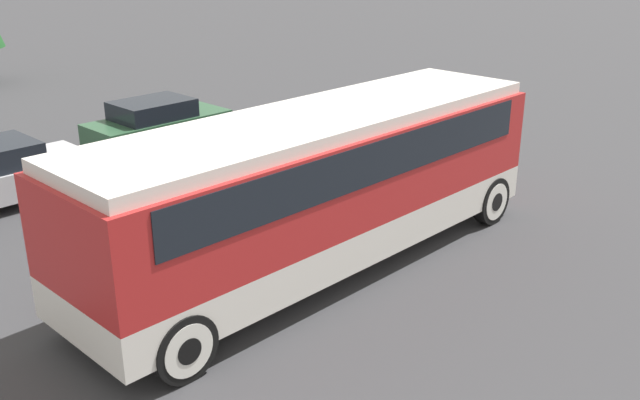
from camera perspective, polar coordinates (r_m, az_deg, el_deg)
name	(u,v)px	position (r m, az deg, el deg)	size (l,w,h in m)	color
ground_plane	(320,266)	(13.48, 0.00, -5.28)	(120.00, 120.00, 0.00)	#38383A
tour_bus	(324,175)	(12.86, 0.30, 1.98)	(9.80, 2.62, 2.95)	silver
parked_car_near	(157,124)	(21.04, -12.89, 5.94)	(4.06, 1.81, 1.42)	#2D5638
parked_car_mid	(268,144)	(18.78, -4.15, 4.47)	(4.31, 1.95, 1.31)	black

